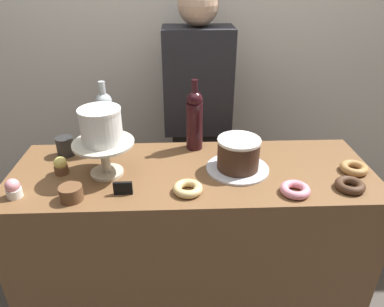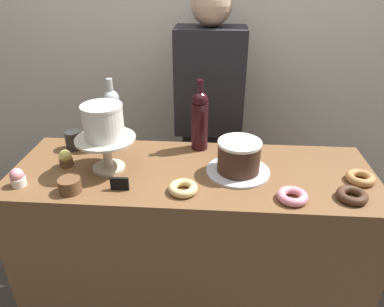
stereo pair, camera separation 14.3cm
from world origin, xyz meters
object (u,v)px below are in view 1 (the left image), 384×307
Objects in this scene: donut_chocolate at (350,185)px; price_sign_chalkboard at (123,188)px; wine_bottle_clear at (106,121)px; barista_figure at (197,130)px; donut_glazed at (188,189)px; cookie_stack at (71,193)px; cupcake_strawberry at (13,189)px; coffee_cup_ceramic at (65,146)px; white_layer_cake at (101,126)px; donut_maple at (354,168)px; cupcake_lemon at (61,166)px; donut_pink at (295,190)px; cake_stand_pedestal at (104,152)px; chocolate_round_cake at (238,153)px; wine_bottle_dark_red at (194,119)px.

donut_chocolate is 0.86m from price_sign_chalkboard.
barista_figure is at bearing 40.40° from wine_bottle_clear.
cookie_stack is at bearing -176.11° from donut_glazed.
cupcake_strawberry is 0.87× the size of coffee_cup_ceramic.
white_layer_cake is at bearing 170.89° from donut_chocolate.
donut_chocolate is at bearing -119.88° from donut_maple.
barista_figure reaches higher than cupcake_lemon.
donut_chocolate is at bearing 5.49° from donut_pink.
price_sign_chalkboard is at bearing -60.36° from cake_stand_pedestal.
donut_glazed is at bearing -45.49° from wine_bottle_clear.
cupcake_lemon is 1.06× the size of price_sign_chalkboard.
white_layer_cake is 0.39m from cupcake_strawberry.
donut_glazed is at bearing 176.65° from donut_pink.
wine_bottle_dark_red is (-0.17, 0.21, 0.07)m from chocolate_round_cake.
barista_figure is at bearing 45.36° from cupcake_strawberry.
wine_bottle_clear is 0.85m from donut_pink.
donut_chocolate is (1.13, -0.16, -0.02)m from cupcake_lemon.
chocolate_round_cake is 0.27m from donut_glazed.
wine_bottle_clear reaches higher than donut_pink.
cupcake_strawberry reaches higher than donut_maple.
cupcake_lemon is 0.88× the size of cookie_stack.
donut_pink is (0.73, -0.17, -0.08)m from cake_stand_pedestal.
wine_bottle_dark_red reaches higher than cupcake_lemon.
cupcake_lemon is at bearing -136.20° from barista_figure.
wine_bottle_dark_red is 2.91× the size of donut_pink.
white_layer_cake is 0.98m from donut_chocolate.
price_sign_chalkboard is (0.40, 0.00, -0.01)m from cupcake_strawberry.
donut_glazed is (-0.62, 0.00, 0.00)m from donut_chocolate.
white_layer_cake reaches higher than price_sign_chalkboard.
chocolate_round_cake is 1.57× the size of donut_chocolate.
donut_glazed is at bearing -30.82° from coffee_cup_ceramic.
cookie_stack is at bearing -100.64° from wine_bottle_clear.
white_layer_cake is at bearing 90.00° from cake_stand_pedestal.
wine_bottle_clear reaches higher than donut_glazed.
price_sign_chalkboard is (0.11, -0.36, -0.12)m from wine_bottle_clear.
wine_bottle_dark_red is 4.38× the size of cupcake_strawberry.
donut_pink is (1.04, -0.02, -0.02)m from cupcake_strawberry.
donut_chocolate is 0.22m from donut_pink.
cupcake_strawberry reaches higher than donut_chocolate.
price_sign_chalkboard is at bearing -30.24° from cupcake_lemon.
barista_figure is at bearing 84.04° from donut_glazed.
barista_figure is (0.61, 0.40, -0.11)m from coffee_cup_ceramic.
white_layer_cake is at bearing -83.40° from wine_bottle_clear.
donut_chocolate is (0.95, -0.15, -0.08)m from cake_stand_pedestal.
white_layer_cake is 0.41m from donut_glazed.
wine_bottle_clear reaches higher than donut_chocolate.
cookie_stack reaches higher than donut_glazed.
cake_stand_pedestal reaches higher than donut_glazed.
wine_bottle_clear is at bearing 107.05° from price_sign_chalkboard.
cake_stand_pedestal reaches higher than donut_chocolate.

